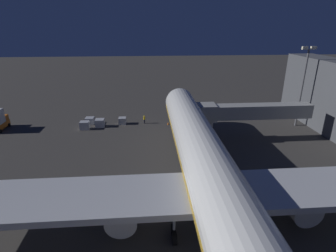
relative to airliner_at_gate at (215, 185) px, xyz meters
The scene contains 11 objects.
ground_plane 10.92m from the airliner_at_gate, 90.00° to the right, with size 320.00×320.00×0.00m, color #383533.
airliner_at_gate is the anchor object (origin of this frame).
jet_bridge 25.47m from the airliner_at_gate, 116.67° to the right, with size 21.20×3.40×7.22m.
apron_floodlight_mast 39.21m from the airliner_at_gate, 130.85° to the right, with size 2.90×0.50×16.65m.
baggage_container_near_belt 36.59m from the airliner_at_gate, 62.16° to the right, with size 1.88×1.76×1.67m, color #B7BABF.
baggage_container_mid_row 39.55m from the airliner_at_gate, 60.26° to the right, with size 1.86×1.76×1.43m, color #B7BABF.
baggage_container_far_row 35.85m from the airliner_at_gate, 69.80° to the right, with size 1.61×1.57×1.49m, color #B7BABF.
baggage_container_spare 36.99m from the airliner_at_gate, 57.16° to the right, with size 1.88×1.57×1.69m, color #B7BABF.
ground_crew_near_nose_gear 34.42m from the airliner_at_gate, 77.45° to the right, with size 0.40×0.40×1.90m.
traffic_cone_nose_port 32.70m from the airliner_at_gate, 93.91° to the right, with size 0.36×0.36×0.55m, color orange.
traffic_cone_nose_starboard 32.70m from the airliner_at_gate, 86.09° to the right, with size 0.36×0.36×0.55m, color orange.
Camera 1 is at (6.47, 31.77, 20.66)m, focal length 28.34 mm.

